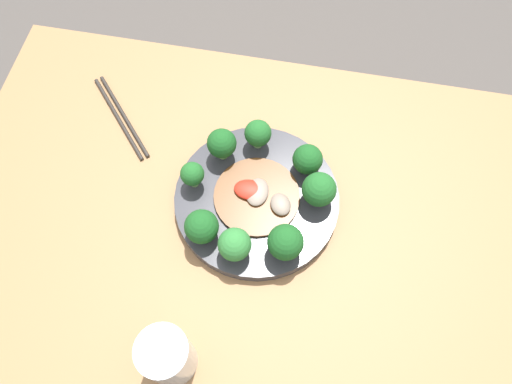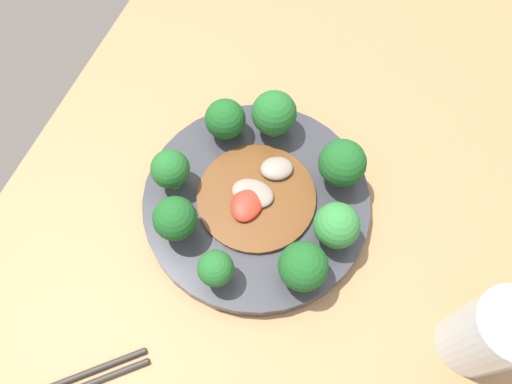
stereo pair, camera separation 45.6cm
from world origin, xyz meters
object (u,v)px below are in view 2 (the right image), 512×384
(broccoli_west, at_px, (274,114))
(drinking_glass, at_px, (490,334))
(broccoli_north, at_px, (337,226))
(stirfry_center, at_px, (256,195))
(broccoli_northeast, at_px, (303,266))
(broccoli_east, at_px, (216,269))
(broccoli_southwest, at_px, (225,119))
(broccoli_southeast, at_px, (175,219))
(plate, at_px, (256,203))
(broccoli_northwest, at_px, (342,164))
(broccoli_south, at_px, (170,170))

(broccoli_west, xyz_separation_m, drinking_glass, (0.18, 0.30, -0.00))
(broccoli_north, xyz_separation_m, stirfry_center, (-0.02, -0.10, -0.03))
(broccoli_west, height_order, broccoli_northeast, broccoli_west)
(broccoli_east, xyz_separation_m, broccoli_southwest, (-0.18, -0.06, -0.00))
(stirfry_center, bearing_deg, broccoli_east, -2.63)
(broccoli_east, bearing_deg, drinking_glass, 96.90)
(broccoli_east, bearing_deg, broccoli_southeast, -119.39)
(plate, height_order, stirfry_center, stirfry_center)
(broccoli_north, height_order, broccoli_northwest, broccoli_northwest)
(broccoli_southeast, bearing_deg, drinking_glass, 89.78)
(broccoli_west, xyz_separation_m, stirfry_center, (0.10, 0.01, -0.03))
(plate, height_order, broccoli_southwest, broccoli_southwest)
(broccoli_west, bearing_deg, broccoli_southwest, -64.85)
(drinking_glass, bearing_deg, broccoli_south, -98.56)
(broccoli_southeast, relative_size, drinking_glass, 0.56)
(broccoli_east, relative_size, drinking_glass, 0.48)
(broccoli_southeast, relative_size, broccoli_north, 1.04)
(broccoli_southeast, xyz_separation_m, broccoli_northwest, (-0.14, 0.16, 0.00))
(broccoli_southeast, xyz_separation_m, broccoli_northeast, (-0.00, 0.15, -0.01))
(broccoli_north, bearing_deg, stirfry_center, -99.51)
(broccoli_west, height_order, broccoli_northwest, broccoli_northwest)
(broccoli_east, xyz_separation_m, broccoli_southeast, (-0.04, -0.06, 0.00))
(plate, bearing_deg, stirfry_center, -172.22)
(broccoli_southwest, height_order, broccoli_northeast, broccoli_northeast)
(plate, xyz_separation_m, broccoli_south, (0.02, -0.10, 0.05))
(broccoli_southwest, xyz_separation_m, broccoli_northeast, (0.15, 0.15, 0.00))
(broccoli_west, bearing_deg, broccoli_east, 2.42)
(broccoli_southeast, xyz_separation_m, drinking_glass, (0.00, 0.35, -0.00))
(stirfry_center, height_order, drinking_glass, drinking_glass)
(broccoli_west, bearing_deg, broccoli_southeast, -17.64)
(broccoli_southwest, xyz_separation_m, broccoli_southeast, (0.15, 0.00, 0.01))
(broccoli_south, distance_m, stirfry_center, 0.11)
(broccoli_east, distance_m, broccoli_southwest, 0.20)
(stirfry_center, bearing_deg, plate, 7.78)
(broccoli_southeast, relative_size, broccoli_northwest, 0.95)
(broccoli_south, bearing_deg, plate, 98.78)
(broccoli_east, distance_m, broccoli_west, 0.21)
(broccoli_south, relative_size, drinking_glass, 0.52)
(broccoli_south, bearing_deg, stirfry_center, 100.21)
(broccoli_southeast, relative_size, broccoli_west, 0.97)
(broccoli_northeast, height_order, stirfry_center, broccoli_northeast)
(plate, bearing_deg, broccoli_southwest, -137.18)
(plate, xyz_separation_m, drinking_glass, (0.07, 0.28, 0.05))
(broccoli_east, height_order, drinking_glass, drinking_glass)
(broccoli_west, relative_size, stirfry_center, 0.47)
(broccoli_northwest, bearing_deg, broccoli_west, -111.48)
(plate, bearing_deg, drinking_glass, 75.36)
(broccoli_northeast, bearing_deg, plate, -131.32)
(broccoli_west, bearing_deg, broccoli_south, -36.87)
(drinking_glass, bearing_deg, broccoli_north, -108.18)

